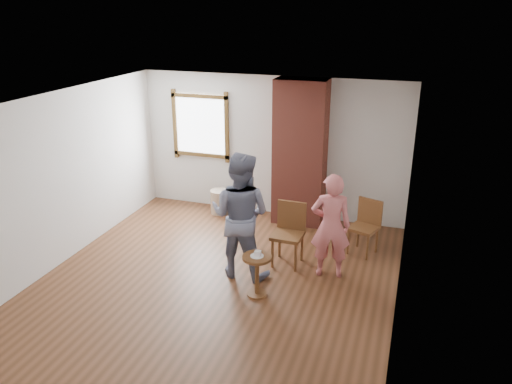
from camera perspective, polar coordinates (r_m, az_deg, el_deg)
ground at (r=7.35m, az=-4.58°, el=-10.24°), size 5.50×5.50×0.00m
room_shell at (r=7.16m, az=-3.54°, el=4.77°), size 5.04×5.52×2.62m
brick_chimney at (r=8.86m, az=5.05°, el=4.42°), size 0.90×0.50×2.60m
stoneware_crock at (r=9.56m, az=-4.15°, el=-1.11°), size 0.37×0.37×0.46m
dark_pot at (r=9.47m, az=-1.86°, el=-2.22°), size 0.20×0.20×0.16m
dining_chair_left at (r=7.64m, az=3.82°, el=-4.34°), size 0.46×0.46×0.96m
dining_chair_right at (r=8.15m, az=12.46°, el=-3.54°), size 0.53×0.53×0.88m
side_table at (r=6.84m, az=0.11°, el=-8.80°), size 0.40×0.40×0.60m
cake_plate at (r=6.74m, az=0.11°, el=-7.31°), size 0.18×0.18×0.01m
cake_slice at (r=6.72m, az=0.20°, el=-7.07°), size 0.08×0.07×0.06m
man at (r=7.14m, az=-1.81°, el=-2.69°), size 0.96×0.77×1.87m
person_pink at (r=7.24m, az=8.53°, el=-3.86°), size 0.64×0.49×1.58m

